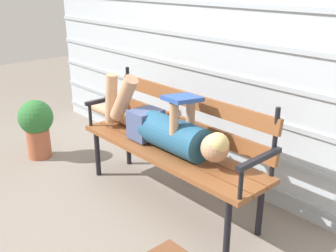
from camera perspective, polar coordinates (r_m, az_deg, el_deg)
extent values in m
plane|color=gray|center=(3.14, -0.86, -11.03)|extent=(12.00, 12.00, 0.00)
cube|color=#B2BCC6|center=(3.17, 8.13, 12.19)|extent=(4.95, 0.06, 2.39)
cube|color=#A3ADB7|center=(3.46, 6.87, -5.48)|extent=(4.95, 0.02, 0.04)
cube|color=#A3ADB7|center=(3.36, 7.06, -1.41)|extent=(4.95, 0.02, 0.04)
cube|color=#A3ADB7|center=(3.27, 7.26, 2.90)|extent=(4.95, 0.02, 0.04)
cube|color=#A3ADB7|center=(3.20, 7.48, 7.43)|extent=(4.95, 0.02, 0.04)
cube|color=#A3ADB7|center=(3.15, 7.70, 12.14)|extent=(4.95, 0.02, 0.04)
cube|color=#A3ADB7|center=(3.12, 7.95, 16.96)|extent=(4.95, 0.02, 0.04)
cube|color=brown|center=(2.89, -2.13, -4.35)|extent=(1.67, 0.13, 0.04)
cube|color=brown|center=(2.98, 0.00, -3.57)|extent=(1.67, 0.13, 0.04)
cube|color=brown|center=(3.07, 2.00, -2.82)|extent=(1.67, 0.13, 0.04)
cube|color=brown|center=(3.06, 2.93, -0.01)|extent=(1.60, 0.05, 0.11)
cube|color=brown|center=(2.99, 3.00, 3.77)|extent=(1.60, 0.05, 0.11)
cylinder|color=black|center=(3.58, -5.75, 4.80)|extent=(0.03, 0.03, 0.46)
cylinder|color=black|center=(2.57, 15.10, -2.30)|extent=(0.03, 0.03, 0.46)
cylinder|color=black|center=(3.52, -10.11, -3.93)|extent=(0.04, 0.04, 0.41)
cylinder|color=black|center=(2.54, 8.55, -14.28)|extent=(0.04, 0.04, 0.41)
cylinder|color=black|center=(3.69, -5.70, -2.51)|extent=(0.04, 0.04, 0.41)
cylinder|color=black|center=(2.77, 13.11, -11.39)|extent=(0.04, 0.04, 0.41)
cube|color=black|center=(3.51, -8.90, 3.78)|extent=(0.04, 0.41, 0.03)
cylinder|color=black|center=(3.45, -11.13, 1.62)|extent=(0.03, 0.03, 0.20)
cube|color=black|center=(2.40, 13.07, -4.63)|extent=(0.04, 0.41, 0.03)
cylinder|color=black|center=(2.32, 10.43, -8.10)|extent=(0.03, 0.03, 0.20)
cylinder|color=#23567A|center=(2.87, 0.92, -1.39)|extent=(0.54, 0.25, 0.25)
cube|color=#475684|center=(3.11, -3.21, 0.31)|extent=(0.20, 0.24, 0.23)
sphere|color=tan|center=(2.61, 6.76, -3.15)|extent=(0.19, 0.19, 0.19)
sphere|color=#E0C67A|center=(2.59, 7.12, -2.61)|extent=(0.16, 0.16, 0.16)
cylinder|color=tan|center=(3.16, -6.35, 3.98)|extent=(0.32, 0.11, 0.41)
cylinder|color=tan|center=(3.32, -8.15, 3.93)|extent=(0.15, 0.09, 0.43)
cylinder|color=tan|center=(3.53, -7.35, 1.49)|extent=(0.80, 0.10, 0.10)
cylinder|color=tan|center=(2.72, 0.86, 0.49)|extent=(0.06, 0.06, 0.28)
cylinder|color=tan|center=(2.82, 3.25, 1.24)|extent=(0.06, 0.06, 0.28)
cube|color=#284C9E|center=(2.72, 2.12, 3.99)|extent=(0.19, 0.26, 0.05)
cylinder|color=#AD5B3D|center=(4.04, -18.08, -2.33)|extent=(0.22, 0.22, 0.29)
sphere|color=#2D7033|center=(3.95, -18.51, 1.21)|extent=(0.33, 0.33, 0.33)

